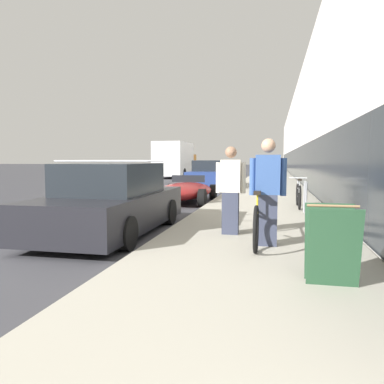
# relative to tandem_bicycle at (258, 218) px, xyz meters

# --- Properties ---
(sidewalk_slab) EXTENTS (3.57, 70.00, 0.16)m
(sidewalk_slab) POSITION_rel_tandem_bicycle_xyz_m (-0.05, 19.03, -0.47)
(sidewalk_slab) COLOR #A39E8E
(sidewalk_slab) RESTS_ON ground
(storefront_facade) EXTENTS (10.01, 70.00, 7.15)m
(storefront_facade) POSITION_rel_tandem_bicycle_xyz_m (6.77, 27.03, 3.02)
(storefront_facade) COLOR silver
(storefront_facade) RESTS_ON ground
(tandem_bicycle) EXTENTS (0.52, 2.57, 0.91)m
(tandem_bicycle) POSITION_rel_tandem_bicycle_xyz_m (0.00, 0.00, 0.00)
(tandem_bicycle) COLOR black
(tandem_bicycle) RESTS_ON sidewalk_slab
(person_rider) EXTENTS (0.59, 0.23, 1.74)m
(person_rider) POSITION_rel_tandem_bicycle_xyz_m (0.15, -0.32, 0.49)
(person_rider) COLOR #33384C
(person_rider) RESTS_ON sidewalk_slab
(person_bystander) EXTENTS (0.56, 0.22, 1.64)m
(person_bystander) POSITION_rel_tandem_bicycle_xyz_m (-0.54, 0.48, 0.44)
(person_bystander) COLOR #33384C
(person_bystander) RESTS_ON sidewalk_slab
(bike_rack_hoop) EXTENTS (0.05, 0.60, 0.84)m
(bike_rack_hoop) POSITION_rel_tandem_bicycle_xyz_m (1.04, 3.47, 0.13)
(bike_rack_hoop) COLOR gray
(bike_rack_hoop) RESTS_ON sidewalk_slab
(cruiser_bike_nearest) EXTENTS (0.52, 1.70, 0.86)m
(cruiser_bike_nearest) POSITION_rel_tandem_bicycle_xyz_m (0.96, 4.77, -0.02)
(cruiser_bike_nearest) COLOR black
(cruiser_bike_nearest) RESTS_ON sidewalk_slab
(sandwich_board_sign) EXTENTS (0.56, 0.56, 0.90)m
(sandwich_board_sign) POSITION_rel_tandem_bicycle_xyz_m (0.90, -2.10, 0.06)
(sandwich_board_sign) COLOR #23472D
(sandwich_board_sign) RESTS_ON sidewalk_slab
(parked_sedan_curbside) EXTENTS (1.99, 4.45, 1.54)m
(parked_sedan_curbside) POSITION_rel_tandem_bicycle_xyz_m (-3.07, 0.75, 0.13)
(parked_sedan_curbside) COLOR black
(parked_sedan_curbside) RESTS_ON ground
(vintage_roadster_curbside) EXTENTS (1.91, 3.90, 0.97)m
(vintage_roadster_curbside) POSITION_rel_tandem_bicycle_xyz_m (-2.88, 6.59, -0.12)
(vintage_roadster_curbside) COLOR maroon
(vintage_roadster_curbside) RESTS_ON ground
(parked_sedan_far) EXTENTS (1.89, 4.54, 1.51)m
(parked_sedan_far) POSITION_rel_tandem_bicycle_xyz_m (-2.99, 12.79, 0.15)
(parked_sedan_far) COLOR navy
(parked_sedan_far) RESTS_ON ground
(moving_truck) EXTENTS (2.43, 6.63, 2.99)m
(moving_truck) POSITION_rel_tandem_bicycle_xyz_m (-8.06, 24.65, 0.96)
(moving_truck) COLOR orange
(moving_truck) RESTS_ON ground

